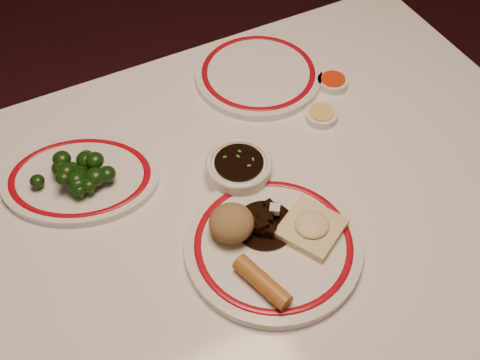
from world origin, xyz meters
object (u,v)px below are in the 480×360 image
(rice_mound, at_px, (232,223))
(spring_roll, at_px, (262,282))
(main_plate, at_px, (273,246))
(stirfry_heap, at_px, (263,222))
(fried_wonton, at_px, (311,227))
(broccoli_pile, at_px, (79,172))
(broccoli_plate, at_px, (80,178))
(soy_bowl, at_px, (239,170))
(dining_table, at_px, (256,237))

(rice_mound, relative_size, spring_roll, 0.72)
(main_plate, height_order, spring_roll, spring_roll)
(stirfry_heap, bearing_deg, fried_wonton, -34.90)
(fried_wonton, bearing_deg, broccoli_pile, 137.62)
(rice_mound, distance_m, broccoli_plate, 0.30)
(main_plate, height_order, fried_wonton, fried_wonton)
(soy_bowl, bearing_deg, rice_mound, -122.29)
(stirfry_heap, bearing_deg, dining_table, 73.70)
(broccoli_pile, height_order, soy_bowl, broccoli_pile)
(dining_table, height_order, broccoli_plate, broccoli_plate)
(fried_wonton, xyz_separation_m, soy_bowl, (-0.05, 0.17, -0.01))
(broccoli_pile, bearing_deg, dining_table, -35.75)
(soy_bowl, bearing_deg, main_plate, -97.09)
(stirfry_heap, xyz_separation_m, broccoli_plate, (-0.24, 0.25, -0.02))
(main_plate, distance_m, broccoli_plate, 0.37)
(soy_bowl, bearing_deg, stirfry_heap, -98.45)
(fried_wonton, relative_size, stirfry_heap, 1.25)
(main_plate, bearing_deg, broccoli_plate, 130.01)
(spring_roll, distance_m, soy_bowl, 0.24)
(rice_mound, xyz_separation_m, broccoli_pile, (-0.19, 0.22, -0.01))
(main_plate, relative_size, broccoli_plate, 1.10)
(dining_table, bearing_deg, fried_wonton, -62.04)
(fried_wonton, distance_m, soy_bowl, 0.18)
(spring_roll, xyz_separation_m, broccoli_pile, (-0.18, 0.33, 0.01))
(stirfry_heap, bearing_deg, spring_roll, -119.56)
(rice_mound, bearing_deg, stirfry_heap, -12.71)
(stirfry_heap, relative_size, broccoli_pile, 0.71)
(broccoli_plate, relative_size, soy_bowl, 2.92)
(main_plate, relative_size, rice_mound, 5.07)
(broccoli_plate, xyz_separation_m, broccoli_pile, (-0.00, -0.01, 0.03))
(dining_table, relative_size, soy_bowl, 10.22)
(fried_wonton, height_order, soy_bowl, fried_wonton)
(stirfry_heap, bearing_deg, main_plate, -92.58)
(broccoli_plate, bearing_deg, fried_wonton, -43.64)
(dining_table, relative_size, main_plate, 3.18)
(broccoli_plate, bearing_deg, dining_table, -37.55)
(main_plate, bearing_deg, stirfry_heap, 87.42)
(dining_table, bearing_deg, soy_bowl, 86.92)
(broccoli_plate, xyz_separation_m, soy_bowl, (0.26, -0.12, 0.01))
(spring_roll, bearing_deg, soy_bowl, 54.53)
(main_plate, bearing_deg, spring_roll, -131.68)
(dining_table, height_order, spring_roll, spring_roll)
(fried_wonton, xyz_separation_m, stirfry_heap, (-0.07, 0.05, 0.00))
(stirfry_heap, relative_size, broccoli_plate, 0.30)
(broccoli_pile, bearing_deg, rice_mound, -49.76)
(rice_mound, height_order, broccoli_plate, rice_mound)
(main_plate, height_order, rice_mound, rice_mound)
(stirfry_heap, height_order, broccoli_pile, broccoli_pile)
(main_plate, bearing_deg, dining_table, 79.52)
(broccoli_pile, bearing_deg, main_plate, -48.70)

